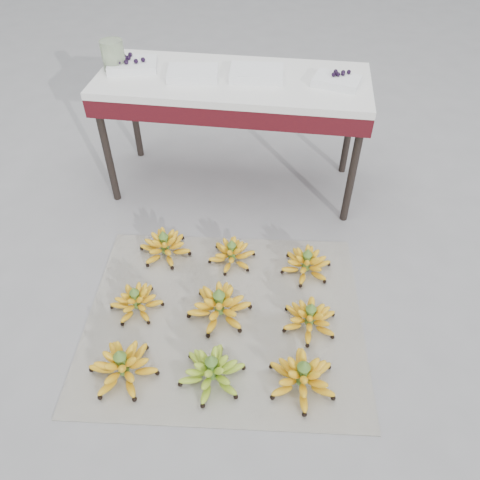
# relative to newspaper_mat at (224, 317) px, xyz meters

# --- Properties ---
(ground) EXTENTS (60.00, 60.00, 0.00)m
(ground) POSITION_rel_newspaper_mat_xyz_m (0.04, -0.01, -0.00)
(ground) COLOR gray
(ground) RESTS_ON ground
(newspaper_mat) EXTENTS (1.34, 1.16, 0.01)m
(newspaper_mat) POSITION_rel_newspaper_mat_xyz_m (0.00, 0.00, 0.00)
(newspaper_mat) COLOR silver
(newspaper_mat) RESTS_ON ground
(bunch_front_left) EXTENTS (0.34, 0.34, 0.17)m
(bunch_front_left) POSITION_rel_newspaper_mat_xyz_m (-0.36, -0.35, 0.06)
(bunch_front_left) COLOR gold
(bunch_front_left) RESTS_ON newspaper_mat
(bunch_front_center) EXTENTS (0.35, 0.35, 0.17)m
(bunch_front_center) POSITION_rel_newspaper_mat_xyz_m (0.00, -0.32, 0.06)
(bunch_front_center) COLOR #7DB127
(bunch_front_center) RESTS_ON newspaper_mat
(bunch_front_right) EXTENTS (0.36, 0.36, 0.17)m
(bunch_front_right) POSITION_rel_newspaper_mat_xyz_m (0.36, -0.30, 0.06)
(bunch_front_right) COLOR gold
(bunch_front_right) RESTS_ON newspaper_mat
(bunch_mid_left) EXTENTS (0.26, 0.26, 0.15)m
(bunch_mid_left) POSITION_rel_newspaper_mat_xyz_m (-0.41, -0.01, 0.05)
(bunch_mid_left) COLOR gold
(bunch_mid_left) RESTS_ON newspaper_mat
(bunch_mid_center) EXTENTS (0.36, 0.36, 0.18)m
(bunch_mid_center) POSITION_rel_newspaper_mat_xyz_m (-0.02, 0.01, 0.06)
(bunch_mid_center) COLOR gold
(bunch_mid_center) RESTS_ON newspaper_mat
(bunch_mid_right) EXTENTS (0.31, 0.31, 0.15)m
(bunch_mid_right) POSITION_rel_newspaper_mat_xyz_m (0.38, 0.01, 0.06)
(bunch_mid_right) COLOR gold
(bunch_mid_right) RESTS_ON newspaper_mat
(bunch_back_left) EXTENTS (0.32, 0.32, 0.16)m
(bunch_back_left) POSITION_rel_newspaper_mat_xyz_m (-0.37, 0.36, 0.06)
(bunch_back_left) COLOR gold
(bunch_back_left) RESTS_ON newspaper_mat
(bunch_back_center) EXTENTS (0.30, 0.30, 0.15)m
(bunch_back_center) POSITION_rel_newspaper_mat_xyz_m (-0.02, 0.36, 0.05)
(bunch_back_center) COLOR gold
(bunch_back_center) RESTS_ON newspaper_mat
(bunch_back_right) EXTENTS (0.25, 0.25, 0.15)m
(bunch_back_right) POSITION_rel_newspaper_mat_xyz_m (0.36, 0.34, 0.05)
(bunch_back_right) COLOR gold
(bunch_back_right) RESTS_ON newspaper_mat
(vendor_table) EXTENTS (1.43, 0.57, 0.68)m
(vendor_table) POSITION_rel_newspaper_mat_xyz_m (-0.11, 1.02, 0.60)
(vendor_table) COLOR black
(vendor_table) RESTS_ON ground
(tray_far_left) EXTENTS (0.29, 0.24, 0.07)m
(tray_far_left) POSITION_rel_newspaper_mat_xyz_m (-0.65, 1.05, 0.70)
(tray_far_left) COLOR white
(tray_far_left) RESTS_ON vendor_table
(tray_left) EXTENTS (0.28, 0.22, 0.04)m
(tray_left) POSITION_rel_newspaper_mat_xyz_m (-0.31, 0.99, 0.70)
(tray_left) COLOR white
(tray_left) RESTS_ON vendor_table
(tray_right) EXTENTS (0.28, 0.21, 0.04)m
(tray_right) POSITION_rel_newspaper_mat_xyz_m (0.01, 1.04, 0.70)
(tray_right) COLOR white
(tray_right) RESTS_ON vendor_table
(tray_far_right) EXTENTS (0.26, 0.22, 0.06)m
(tray_far_right) POSITION_rel_newspaper_mat_xyz_m (0.42, 1.01, 0.70)
(tray_far_right) COLOR white
(tray_far_right) RESTS_ON vendor_table
(glass_jar) EXTENTS (0.15, 0.15, 0.15)m
(glass_jar) POSITION_rel_newspaper_mat_xyz_m (-0.74, 1.03, 0.76)
(glass_jar) COLOR beige
(glass_jar) RESTS_ON vendor_table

